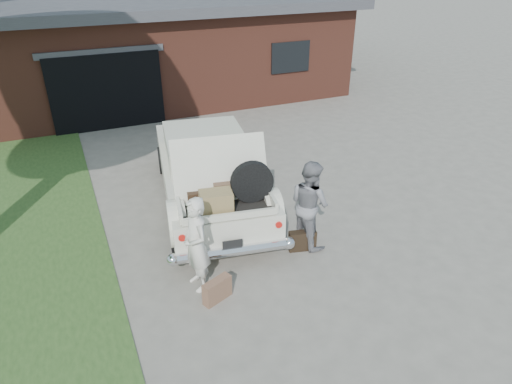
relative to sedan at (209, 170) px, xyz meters
name	(u,v)px	position (x,y,z in m)	size (l,w,h in m)	color
ground	(270,263)	(0.25, -2.47, -0.74)	(90.00, 90.00, 0.00)	gray
house	(161,45)	(1.23, 9.00, 0.93)	(12.80, 7.80, 3.30)	brown
sedan	(209,170)	(0.00, 0.00, 0.00)	(2.75, 5.28, 1.99)	beige
woman_left	(196,245)	(-1.06, -2.55, 0.06)	(0.58, 0.38, 1.59)	silver
woman_right	(310,204)	(1.15, -2.18, 0.08)	(0.80, 0.62, 1.64)	gray
suitcase_left	(217,290)	(-0.90, -2.99, -0.55)	(0.48, 0.15, 0.37)	#875C44
suitcase_right	(302,241)	(0.95, -2.35, -0.55)	(0.49, 0.16, 0.38)	black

